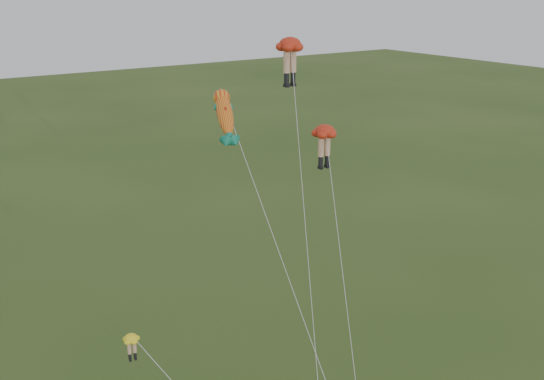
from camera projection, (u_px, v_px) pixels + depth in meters
legs_kite_red_high at (290, 52)px, 35.72m from camera, size 7.74×13.74×19.99m
legs_kite_red_mid at (325, 139)px, 33.02m from camera, size 5.38×10.59×15.69m
legs_kite_yellow at (145, 355)px, 27.05m from camera, size 5.17×7.03×8.13m
fish_kite at (225, 114)px, 30.09m from camera, size 2.95×11.00×18.17m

